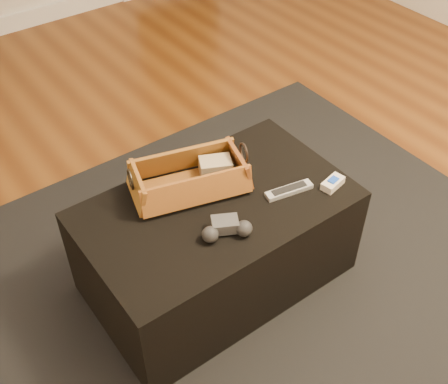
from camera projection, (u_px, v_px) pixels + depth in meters
floor at (263, 266)px, 2.40m from camera, size 5.00×5.50×0.01m
baseboard at (20, 21)px, 3.98m from camera, size 5.00×0.04×0.12m
area_rug at (224, 285)px, 2.31m from camera, size 2.60×2.00×0.01m
ottoman at (217, 242)px, 2.20m from camera, size 1.00×0.60×0.42m
tv_remote at (185, 187)px, 2.08m from camera, size 0.23×0.09×0.02m
cloth_bundle at (216, 167)px, 2.13m from camera, size 0.14×0.13×0.07m
wicker_basket at (189, 179)px, 2.08m from camera, size 0.48×0.33×0.15m
game_controller at (226, 229)px, 1.92m from camera, size 0.19×0.14×0.06m
silver_remote at (289, 190)px, 2.09m from camera, size 0.19×0.08×0.02m
cream_gadget at (333, 183)px, 2.11m from camera, size 0.10×0.07×0.04m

